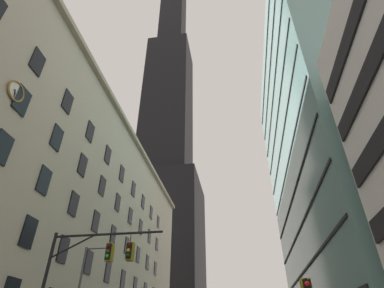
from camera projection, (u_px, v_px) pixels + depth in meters
name	position (u px, v px, depth m)	size (l,w,h in m)	color
station_building	(63.00, 225.00, 40.24)	(16.25, 60.95, 29.03)	#B2A88E
dark_skyscraper	(166.00, 136.00, 119.69)	(26.04, 26.04, 237.57)	black
glass_office_midrise	(347.00, 155.00, 38.85)	(15.80, 34.36, 43.17)	gray
traffic_signal_mast	(91.00, 266.00, 17.65)	(7.08, 0.63, 7.07)	black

